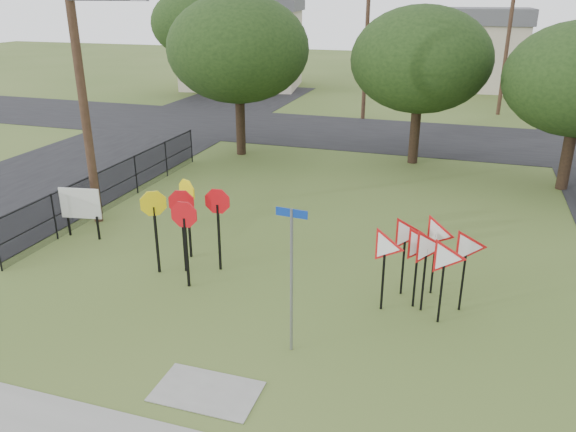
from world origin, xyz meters
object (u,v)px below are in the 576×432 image
(street_name_sign, at_px, (291,273))
(info_board, at_px, (80,205))
(yield_sign_cluster, at_px, (426,247))
(stop_sign_cluster, at_px, (185,211))

(street_name_sign, relative_size, info_board, 1.99)
(yield_sign_cluster, bearing_deg, stop_sign_cluster, -179.76)
(street_name_sign, distance_m, info_board, 8.87)
(info_board, bearing_deg, yield_sign_cluster, -5.70)
(stop_sign_cluster, bearing_deg, street_name_sign, -35.10)
(street_name_sign, bearing_deg, yield_sign_cluster, 47.59)
(street_name_sign, distance_m, yield_sign_cluster, 3.66)
(stop_sign_cluster, height_order, yield_sign_cluster, stop_sign_cluster)
(street_name_sign, height_order, yield_sign_cluster, street_name_sign)
(stop_sign_cluster, height_order, info_board, stop_sign_cluster)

